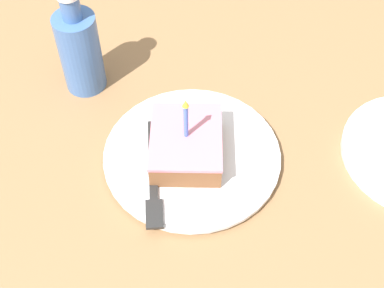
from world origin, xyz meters
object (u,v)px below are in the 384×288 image
plate (192,156)px  fork (153,179)px  cake_slice (186,144)px  bottle (80,49)px

plate → fork: bearing=42.6°
cake_slice → bottle: bearing=-42.6°
fork → bottle: (0.13, -0.21, 0.06)m
plate → fork: 0.07m
fork → bottle: bottle is taller
plate → cake_slice: size_ratio=2.14×
cake_slice → bottle: 0.24m
plate → bottle: (0.18, -0.16, 0.07)m
bottle → plate: bearing=139.0°
cake_slice → plate: bearing=-171.8°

